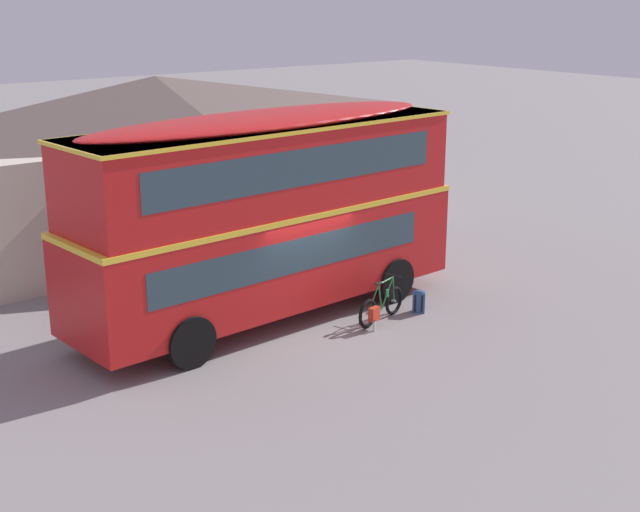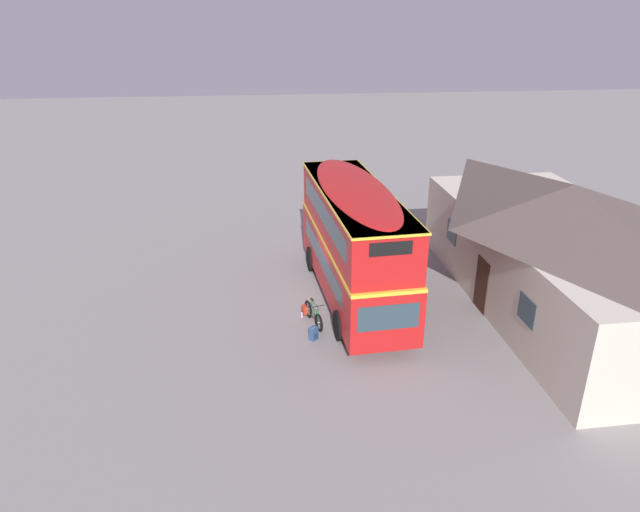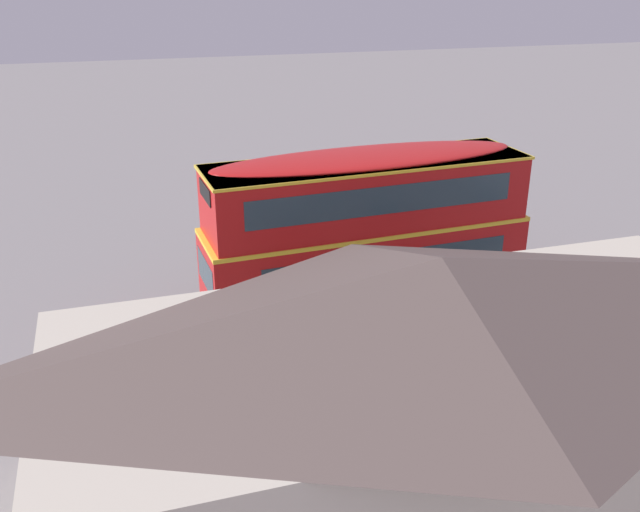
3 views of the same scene
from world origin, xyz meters
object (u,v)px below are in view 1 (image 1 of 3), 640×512
touring_bicycle (380,307)px  backpack_on_ground (419,301)px  double_decker_bus (268,207)px  water_bottle_clear_plastic (374,326)px

touring_bicycle → backpack_on_ground: size_ratio=3.13×
double_decker_bus → water_bottle_clear_plastic: bearing=-58.1°
double_decker_bus → backpack_on_ground: double_decker_bus is taller
double_decker_bus → touring_bicycle: bearing=-44.7°
touring_bicycle → water_bottle_clear_plastic: touring_bicycle is taller
double_decker_bus → touring_bicycle: size_ratio=5.64×
water_bottle_clear_plastic → touring_bicycle: bearing=36.2°
double_decker_bus → backpack_on_ground: bearing=-32.2°
touring_bicycle → water_bottle_clear_plastic: bearing=-143.8°
touring_bicycle → double_decker_bus: bearing=135.3°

